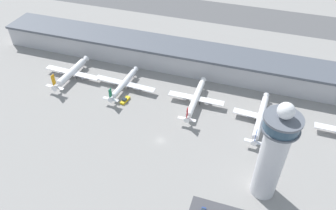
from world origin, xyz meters
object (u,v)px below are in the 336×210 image
at_px(airplane_gate_charlie, 196,98).
at_px(airplane_gate_delta, 261,117).
at_px(airplane_gate_alpha, 71,73).
at_px(control_tower, 273,153).
at_px(service_truck_catering, 125,100).
at_px(airplane_gate_bravo, 124,84).

xyz_separation_m(airplane_gate_charlie, airplane_gate_delta, (37.87, -4.09, -0.39)).
bearing_deg(airplane_gate_alpha, control_tower, -21.54).
bearing_deg(airplane_gate_delta, service_truck_catering, -175.17).
bearing_deg(service_truck_catering, airplane_gate_bravo, 115.58).
relative_size(airplane_gate_bravo, airplane_gate_delta, 0.95).
bearing_deg(airplane_gate_charlie, control_tower, -48.45).
distance_m(airplane_gate_delta, service_truck_catering, 78.67).
xyz_separation_m(airplane_gate_bravo, airplane_gate_charlie, (45.96, -0.77, 0.33)).
xyz_separation_m(airplane_gate_alpha, airplane_gate_bravo, (37.05, 0.03, -0.30)).
xyz_separation_m(control_tower, airplane_gate_charlie, (-43.67, 49.28, -20.75)).
relative_size(airplane_gate_alpha, airplane_gate_delta, 0.91).
bearing_deg(airplane_gate_bravo, airplane_gate_delta, -3.32).
bearing_deg(control_tower, airplane_gate_charlie, 131.55).
xyz_separation_m(control_tower, service_truck_catering, (-84.13, 38.57, -24.09)).
distance_m(airplane_gate_alpha, airplane_gate_charlie, 83.01).
height_order(control_tower, airplane_gate_bravo, control_tower).
distance_m(airplane_gate_bravo, airplane_gate_charlie, 45.97).
height_order(airplane_gate_charlie, service_truck_catering, airplane_gate_charlie).
xyz_separation_m(airplane_gate_alpha, airplane_gate_charlie, (83.01, -0.73, 0.03)).
bearing_deg(airplane_gate_bravo, airplane_gate_charlie, -0.95).
bearing_deg(control_tower, airplane_gate_bravo, 150.82).
distance_m(airplane_gate_bravo, airplane_gate_delta, 83.97).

